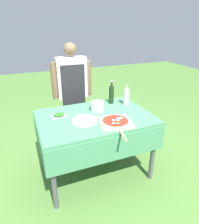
{
  "coord_description": "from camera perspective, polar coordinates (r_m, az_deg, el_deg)",
  "views": [
    {
      "loc": [
        -0.71,
        -1.9,
        1.73
      ],
      "look_at": [
        0.06,
        0.0,
        0.81
      ],
      "focal_mm": 32.0,
      "sensor_mm": 36.0,
      "label": 1
    }
  ],
  "objects": [
    {
      "name": "person_cook",
      "position": [
        2.87,
        -7.78,
        6.84
      ],
      "size": [
        0.56,
        0.2,
        1.5
      ],
      "rotation": [
        0.0,
        0.0,
        3.08
      ],
      "color": "#70604C",
      "rests_on": "ground"
    },
    {
      "name": "water_bottle",
      "position": [
        2.54,
        7.69,
        4.59
      ],
      "size": [
        0.07,
        0.07,
        0.25
      ],
      "color": "silver",
      "rests_on": "prep_table"
    },
    {
      "name": "prep_table",
      "position": [
        2.29,
        -1.31,
        -3.42
      ],
      "size": [
        1.28,
        0.88,
        0.77
      ],
      "color": "#478960",
      "rests_on": "ground"
    },
    {
      "name": "plate_stack",
      "position": [
        2.13,
        -4.34,
        -2.42
      ],
      "size": [
        0.27,
        0.27,
        0.02
      ],
      "color": "beige",
      "rests_on": "prep_table"
    },
    {
      "name": "pizza_on_peel",
      "position": [
        2.09,
        4.65,
        -2.86
      ],
      "size": [
        0.39,
        0.55,
        0.05
      ],
      "rotation": [
        0.0,
        0.0,
        -0.19
      ],
      "color": "#D1B27F",
      "rests_on": "prep_table"
    },
    {
      "name": "mixing_tub",
      "position": [
        2.37,
        -0.62,
        1.68
      ],
      "size": [
        0.16,
        0.16,
        0.11
      ],
      "primitive_type": "cylinder",
      "color": "silver",
      "rests_on": "prep_table"
    },
    {
      "name": "herb_container",
      "position": [
        2.27,
        -11.45,
        -0.82
      ],
      "size": [
        0.15,
        0.12,
        0.04
      ],
      "rotation": [
        0.0,
        0.0,
        -0.02
      ],
      "color": "silver",
      "rests_on": "prep_table"
    },
    {
      "name": "oil_bottle",
      "position": [
        2.57,
        3.42,
        5.05
      ],
      "size": [
        0.06,
        0.06,
        0.3
      ],
      "color": "black",
      "rests_on": "prep_table"
    },
    {
      "name": "ground_plane",
      "position": [
        2.67,
        -1.17,
        -16.28
      ],
      "size": [
        12.0,
        12.0,
        0.0
      ],
      "primitive_type": "plane",
      "color": "#517F38"
    }
  ]
}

